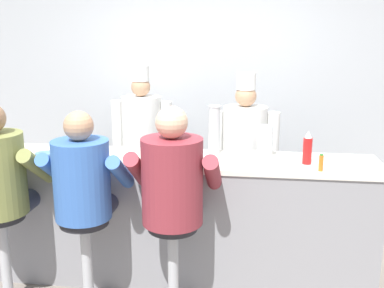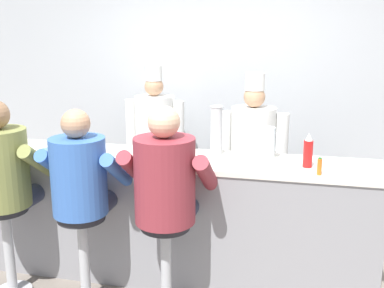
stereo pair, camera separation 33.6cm
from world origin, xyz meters
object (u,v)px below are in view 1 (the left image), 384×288
ketchup_bottle_red (307,148)px  mustard_bottle_yellow (185,150)px  breakfast_plate (85,153)px  cereal_bowl (45,156)px  cup_stack_steel (214,130)px  coffee_mug_white (148,151)px  coffee_mug_tan (151,157)px  diner_seated_maroon (173,186)px  hot_sauce_bottle_orange (321,163)px  cook_in_whites_far (244,151)px  water_pitcher_clear (265,141)px  diner_seated_blue (84,186)px  cook_in_whites_near (142,137)px

ketchup_bottle_red → mustard_bottle_yellow: size_ratio=1.14×
mustard_bottle_yellow → breakfast_plate: mustard_bottle_yellow is taller
cereal_bowl → cup_stack_steel: 1.32m
cereal_bowl → coffee_mug_white: 0.79m
breakfast_plate → coffee_mug_tan: bearing=-15.1°
breakfast_plate → diner_seated_maroon: bearing=-32.3°
hot_sauce_bottle_orange → coffee_mug_tan: (-1.22, 0.05, -0.02)m
ketchup_bottle_red → cook_in_whites_far: cook_in_whites_far is taller
hot_sauce_bottle_orange → coffee_mug_white: hot_sauce_bottle_orange is taller
hot_sauce_bottle_orange → diner_seated_maroon: 1.05m
water_pitcher_clear → diner_seated_blue: size_ratio=0.16×
ketchup_bottle_red → mustard_bottle_yellow: ketchup_bottle_red is taller
diner_seated_blue → cook_in_whites_near: size_ratio=0.89×
cook_in_whites_far → hot_sauce_bottle_orange: bearing=-60.7°
ketchup_bottle_red → hot_sauce_bottle_orange: 0.20m
water_pitcher_clear → cereal_bowl: size_ratio=1.65×
cook_in_whites_near → coffee_mug_white: bearing=-73.8°
cup_stack_steel → ketchup_bottle_red: bearing=-16.1°
coffee_mug_tan → cook_in_whites_far: (0.68, 0.92, -0.17)m
coffee_mug_tan → coffee_mug_white: (-0.06, 0.17, -0.00)m
cup_stack_steel → diner_seated_maroon: 0.75m
hot_sauce_bottle_orange → breakfast_plate: (-1.79, 0.21, -0.04)m
ketchup_bottle_red → cup_stack_steel: cup_stack_steel is taller
cook_in_whites_far → cereal_bowl: bearing=-147.8°
mustard_bottle_yellow → coffee_mug_white: mustard_bottle_yellow is taller
hot_sauce_bottle_orange → water_pitcher_clear: water_pitcher_clear is taller
hot_sauce_bottle_orange → cereal_bowl: 2.05m
cook_in_whites_far → cup_stack_steel: bearing=-111.5°
mustard_bottle_yellow → diner_seated_maroon: size_ratio=0.15×
ketchup_bottle_red → diner_seated_blue: diner_seated_blue is taller
water_pitcher_clear → diner_seated_blue: bearing=-151.7°
diner_seated_maroon → breakfast_plate: bearing=147.7°
hot_sauce_bottle_orange → cook_in_whites_far: (-0.55, 0.97, -0.19)m
coffee_mug_white → diner_seated_blue: bearing=-122.8°
coffee_mug_tan → cup_stack_steel: 0.57m
water_pitcher_clear → diner_seated_maroon: (-0.62, -0.66, -0.18)m
cereal_bowl → diner_seated_maroon: diner_seated_maroon is taller
water_pitcher_clear → coffee_mug_tan: water_pitcher_clear is taller
diner_seated_maroon → cook_in_whites_far: cook_in_whites_far is taller
diner_seated_blue → diner_seated_maroon: bearing=0.2°
ketchup_bottle_red → cup_stack_steel: bearing=163.9°
hot_sauce_bottle_orange → coffee_mug_tan: hot_sauce_bottle_orange is taller
breakfast_plate → cup_stack_steel: cup_stack_steel is taller
cook_in_whites_far → diner_seated_blue: bearing=-130.2°
water_pitcher_clear → cook_in_whites_near: bearing=140.7°
water_pitcher_clear → cereal_bowl: 1.70m
mustard_bottle_yellow → cup_stack_steel: cup_stack_steel is taller
ketchup_bottle_red → coffee_mug_white: size_ratio=2.01×
cook_in_whites_far → ketchup_bottle_red: bearing=-59.6°
coffee_mug_white → diner_seated_blue: (-0.34, -0.52, -0.12)m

